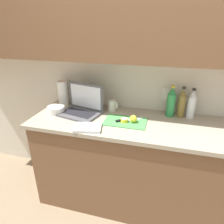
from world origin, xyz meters
The scene contains 15 objects.
ground_plane centered at (0.00, 0.00, 0.00)m, with size 12.00×12.00×0.00m, color #847056.
wall_back centered at (0.00, 0.25, 1.56)m, with size 5.20×0.38×2.60m.
counter_unit centered at (0.02, 0.00, 0.47)m, with size 2.16×0.64×0.92m.
laptop centered at (-0.67, 0.06, 0.99)m, with size 0.44×0.35×0.28m.
cutting_board centered at (-0.22, -0.02, 0.93)m, with size 0.37×0.24×0.01m, color #4C9E51.
knife centered at (-0.22, -0.01, 0.94)m, with size 0.23×0.17×0.02m.
lemon_half_cut centered at (-0.23, -0.04, 0.95)m, with size 0.06×0.06×0.03m.
lemon_whole_beside centered at (-0.15, -0.02, 0.96)m, with size 0.06×0.06×0.06m.
bottle_green_soda centered at (0.34, 0.22, 1.05)m, with size 0.07×0.07×0.28m.
bottle_oil_tall centered at (0.25, 0.22, 1.06)m, with size 0.07×0.07×0.29m.
bottle_water_clear centered at (0.16, 0.22, 1.06)m, with size 0.08×0.08×0.30m.
measuring_cup centered at (-0.40, 0.19, 0.98)m, with size 0.10×0.08×0.11m.
bowl_white centered at (-0.91, 0.00, 0.96)m, with size 0.17×0.17×0.07m.
paper_towel_roll centered at (-0.95, 0.23, 1.05)m, with size 0.11×0.11×0.26m.
dish_towel centered at (-0.49, -0.23, 0.93)m, with size 0.22×0.16×0.02m, color white.
Camera 1 is at (0.08, -1.58, 1.72)m, focal length 32.00 mm.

